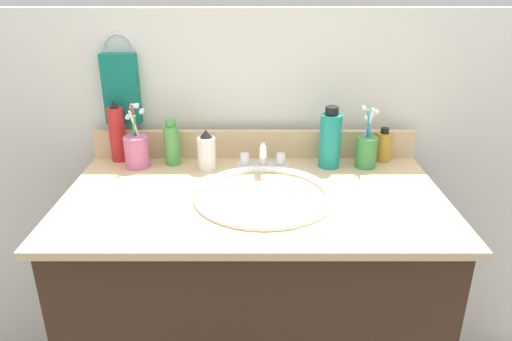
{
  "coord_description": "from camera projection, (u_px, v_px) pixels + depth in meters",
  "views": [
    {
      "loc": [
        0.01,
        -1.17,
        1.4
      ],
      "look_at": [
        0.01,
        0.0,
        0.91
      ],
      "focal_mm": 33.29,
      "sensor_mm": 36.0,
      "label": 1
    }
  ],
  "objects": [
    {
      "name": "vanity_cabinet",
      "position": [
        253.0,
        320.0,
        1.46
      ],
      "size": [
        0.99,
        0.54,
        0.82
      ],
      "primitive_type": "cube",
      "color": "#382316",
      "rests_on": "ground_plane"
    },
    {
      "name": "countertop",
      "position": [
        253.0,
        197.0,
        1.3
      ],
      "size": [
        1.03,
        0.59,
        0.02
      ],
      "primitive_type": "cube",
      "color": "#D1B284",
      "rests_on": "vanity_cabinet"
    },
    {
      "name": "backsplash",
      "position": [
        253.0,
        144.0,
        1.53
      ],
      "size": [
        1.03,
        0.02,
        0.09
      ],
      "primitive_type": "cube",
      "color": "#D1B284",
      "rests_on": "countertop"
    },
    {
      "name": "back_wall",
      "position": [
        254.0,
        200.0,
        1.68
      ],
      "size": [
        2.13,
        0.04,
        1.3
      ],
      "primitive_type": "cube",
      "color": "silver",
      "rests_on": "ground_plane"
    },
    {
      "name": "towel_ring",
      "position": [
        118.0,
        49.0,
        1.46
      ],
      "size": [
        0.1,
        0.01,
        0.1
      ],
      "primitive_type": "torus",
      "rotation": [
        1.57,
        0.0,
        0.0
      ],
      "color": "silver"
    },
    {
      "name": "hand_towel",
      "position": [
        120.0,
        89.0,
        1.49
      ],
      "size": [
        0.11,
        0.04,
        0.22
      ],
      "primitive_type": "cube",
      "color": "#147260"
    },
    {
      "name": "sink_basin",
      "position": [
        263.0,
        207.0,
        1.29
      ],
      "size": [
        0.38,
        0.38,
        0.11
      ],
      "color": "white",
      "rests_on": "countertop"
    },
    {
      "name": "faucet",
      "position": [
        262.0,
        161.0,
        1.45
      ],
      "size": [
        0.16,
        0.1,
        0.08
      ],
      "color": "silver",
      "rests_on": "countertop"
    },
    {
      "name": "bottle_oil_amber",
      "position": [
        382.0,
        146.0,
        1.51
      ],
      "size": [
        0.05,
        0.05,
        0.11
      ],
      "color": "gold",
      "rests_on": "countertop"
    },
    {
      "name": "bottle_toner_green",
      "position": [
        171.0,
        144.0,
        1.47
      ],
      "size": [
        0.05,
        0.05,
        0.15
      ],
      "color": "#4C9E4C",
      "rests_on": "countertop"
    },
    {
      "name": "bottle_mouthwash_teal",
      "position": [
        329.0,
        139.0,
        1.44
      ],
      "size": [
        0.07,
        0.07,
        0.19
      ],
      "color": "teal",
      "rests_on": "countertop"
    },
    {
      "name": "bottle_lotion_white",
      "position": [
        206.0,
        151.0,
        1.44
      ],
      "size": [
        0.06,
        0.06,
        0.13
      ],
      "color": "white",
      "rests_on": "countertop"
    },
    {
      "name": "bottle_spray_red",
      "position": [
        116.0,
        133.0,
        1.49
      ],
      "size": [
        0.05,
        0.05,
        0.2
      ],
      "color": "red",
      "rests_on": "countertop"
    },
    {
      "name": "cup_green",
      "position": [
        365.0,
        150.0,
        1.46
      ],
      "size": [
        0.07,
        0.08,
        0.19
      ],
      "color": "#3F8C47",
      "rests_on": "countertop"
    },
    {
      "name": "cup_pink",
      "position": [
        136.0,
        150.0,
        1.45
      ],
      "size": [
        0.07,
        0.08,
        0.2
      ],
      "color": "#D16693",
      "rests_on": "countertop"
    }
  ]
}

